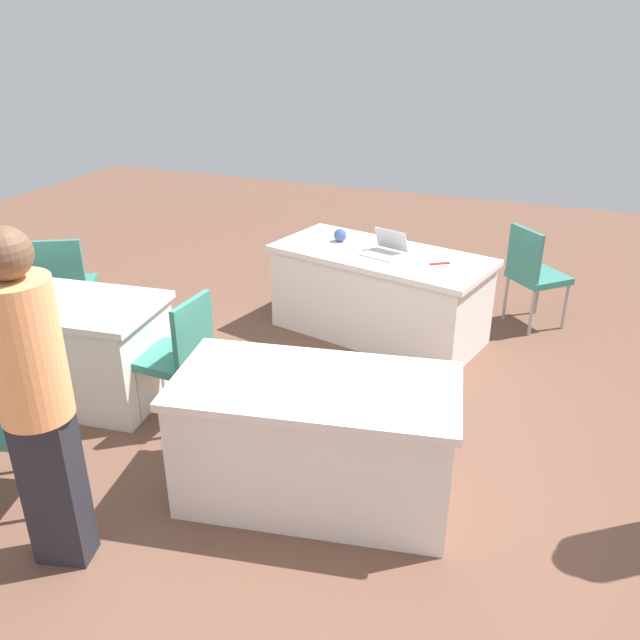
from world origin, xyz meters
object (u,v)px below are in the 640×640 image
chair_by_pillar (180,351)px  laptop_silver (385,250)px  chair_aisle (533,271)px  person_presenter (34,390)px  chair_near_front (25,415)px  table_mid_right (51,346)px  table_foreground (379,294)px  chair_tucked_right (64,282)px  scissors_red (440,264)px  table_mid_left (316,439)px  yarn_ball (340,235)px

chair_by_pillar → laptop_silver: size_ratio=2.42×
chair_aisle → person_presenter: size_ratio=0.52×
chair_near_front → chair_by_pillar: (-0.36, -1.05, -0.03)m
chair_near_front → chair_aisle: chair_near_front is taller
table_mid_right → chair_near_front: (-0.75, 1.00, 0.18)m
table_foreground → chair_aisle: 1.43m
chair_aisle → chair_tucked_right: bearing=-107.7°
person_presenter → scissors_red: (-1.28, -3.13, -0.25)m
table_mid_left → person_presenter: 1.56m
table_foreground → table_mid_left: size_ratio=1.18×
chair_tucked_right → chair_aisle: bearing=-2.8°
table_foreground → chair_aisle: chair_aisle is taller
table_mid_right → scissors_red: bearing=-144.6°
chair_aisle → scissors_red: 1.09m
table_mid_right → scissors_red: 3.13m
table_foreground → chair_aisle: bearing=-151.0°
chair_tucked_right → chair_by_pillar: size_ratio=1.04×
chair_tucked_right → yarn_ball: (-2.04, -1.32, 0.27)m
chair_tucked_right → person_presenter: bearing=-79.2°
chair_near_front → chair_tucked_right: 2.14m
chair_tucked_right → chair_by_pillar: bearing=-52.5°
chair_aisle → person_presenter: person_presenter is taller
table_mid_right → chair_by_pillar: 1.12m
scissors_red → chair_aisle: bearing=-166.5°
person_presenter → yarn_ball: 3.41m
laptop_silver → yarn_ball: bearing=-6.0°
chair_tucked_right → chair_aisle: 4.16m
chair_tucked_right → laptop_silver: size_ratio=2.51×
person_presenter → yarn_ball: size_ratio=15.42×
scissors_red → person_presenter: bearing=33.0°
chair_near_front → person_presenter: person_presenter is taller
table_foreground → table_mid_left: (-0.30, 2.27, 0.00)m
person_presenter → table_foreground: bearing=-117.5°
table_mid_right → laptop_silver: size_ratio=4.66×
chair_tucked_right → scissors_red: chair_tucked_right is taller
laptop_silver → scissors_red: size_ratio=2.16×
chair_by_pillar → table_mid_left: bearing=-107.1°
chair_near_front → chair_tucked_right: size_ratio=1.00×
laptop_silver → person_presenter: bearing=93.2°
chair_by_pillar → laptop_silver: 2.05m
table_mid_right → chair_near_front: bearing=127.2°
chair_near_front → scissors_red: chair_near_front is taller
laptop_silver → yarn_ball: 0.52m
chair_near_front → laptop_silver: 3.14m
table_mid_right → table_foreground: bearing=-136.4°
chair_aisle → yarn_ball: (1.68, 0.53, 0.30)m
chair_by_pillar → yarn_ball: chair_by_pillar is taller
table_mid_right → chair_tucked_right: chair_tucked_right is taller
table_mid_left → table_mid_right: 2.33m
table_foreground → scissors_red: size_ratio=11.33×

